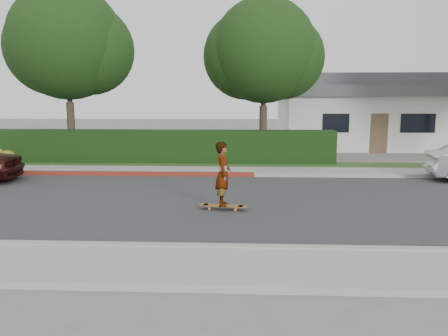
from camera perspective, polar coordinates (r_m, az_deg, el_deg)
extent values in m
plane|color=slate|center=(11.97, -0.41, -4.42)|extent=(120.00, 120.00, 0.00)
cube|color=#2D2D30|center=(11.97, -0.41, -4.39)|extent=(60.00, 8.00, 0.01)
cube|color=#9E9E99|center=(8.01, -2.05, -10.48)|extent=(60.00, 0.20, 0.15)
cube|color=gray|center=(7.18, -2.65, -12.93)|extent=(60.00, 1.60, 0.12)
cube|color=#9E9E99|center=(15.98, 0.39, -0.85)|extent=(60.00, 0.20, 0.15)
cube|color=maroon|center=(16.93, -16.77, -0.67)|extent=(12.00, 0.21, 0.15)
cube|color=gray|center=(16.87, 0.51, -0.40)|extent=(60.00, 1.60, 0.12)
cube|color=#2D4C1E|center=(18.45, 0.71, 0.34)|extent=(60.00, 1.60, 0.10)
cube|color=black|center=(19.29, -8.18, 2.71)|extent=(15.00, 1.00, 1.50)
sphere|color=#2D4C19|center=(21.06, -26.40, 1.16)|extent=(0.70, 0.70, 0.70)
cylinder|color=#33261C|center=(21.77, -19.30, 4.56)|extent=(0.36, 0.36, 2.70)
cylinder|color=#33261C|center=(21.74, -19.57, 9.89)|extent=(0.24, 0.24, 2.25)
sphere|color=black|center=(21.90, -19.84, 15.19)|extent=(5.20, 5.20, 5.20)
sphere|color=black|center=(22.55, -21.36, 14.39)|extent=(4.42, 4.42, 4.42)
sphere|color=black|center=(21.83, -17.24, 14.54)|extent=(4.16, 4.16, 4.16)
cylinder|color=#33261C|center=(20.72, 5.11, 4.58)|extent=(0.36, 0.36, 2.52)
cylinder|color=#33261C|center=(20.67, 5.18, 9.81)|extent=(0.24, 0.24, 2.10)
sphere|color=black|center=(20.80, 5.25, 15.02)|extent=(4.80, 4.80, 4.80)
sphere|color=black|center=(21.16, 2.96, 14.39)|extent=(4.08, 4.08, 4.08)
sphere|color=black|center=(21.12, 7.72, 14.06)|extent=(3.84, 3.84, 3.84)
cube|color=beige|center=(28.64, 17.71, 5.79)|extent=(10.00, 8.00, 3.00)
cube|color=#4C4C51|center=(28.62, 17.87, 9.39)|extent=(10.60, 8.60, 0.60)
cube|color=#4C4C51|center=(28.64, 17.93, 10.58)|extent=(8.40, 6.40, 0.80)
cube|color=black|center=(24.15, 14.40, 5.72)|extent=(1.40, 0.06, 1.00)
cube|color=black|center=(25.36, 24.00, 5.37)|extent=(1.80, 0.06, 1.00)
cube|color=brown|center=(24.74, 19.59, 4.28)|extent=(0.90, 0.06, 2.10)
cylinder|color=#C37435|center=(11.01, -1.92, -5.34)|extent=(0.07, 0.05, 0.07)
cylinder|color=#C37435|center=(11.19, -1.71, -5.11)|extent=(0.07, 0.05, 0.07)
cylinder|color=#C37435|center=(10.89, 1.51, -5.49)|extent=(0.07, 0.05, 0.07)
cylinder|color=#C37435|center=(11.07, 1.66, -5.26)|extent=(0.07, 0.05, 0.07)
cube|color=silver|center=(11.09, -1.82, -4.99)|extent=(0.08, 0.21, 0.03)
cube|color=silver|center=(10.97, 1.59, -5.14)|extent=(0.08, 0.21, 0.03)
cube|color=brown|center=(11.02, -0.12, -4.94)|extent=(1.02, 0.38, 0.02)
cylinder|color=brown|center=(11.12, -2.66, -4.82)|extent=(0.27, 0.27, 0.02)
cylinder|color=brown|center=(10.94, 2.45, -5.04)|extent=(0.27, 0.27, 0.02)
imported|color=white|center=(10.86, -0.13, -0.77)|extent=(0.39, 0.59, 1.60)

